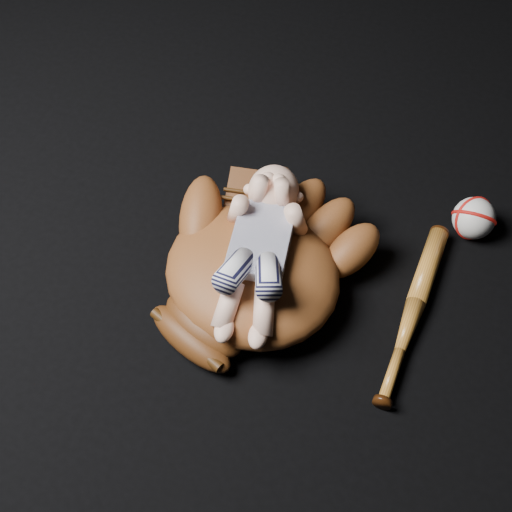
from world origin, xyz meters
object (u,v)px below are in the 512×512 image
Objects in this scene: newborn_baby at (258,252)px; baseball at (474,218)px; baseball_glove at (252,268)px; baseball_bat at (413,313)px.

newborn_baby reaches higher than baseball.
baseball_glove is 0.29m from baseball_bat.
newborn_baby reaches higher than baseball_glove.
baseball_glove is 0.44m from baseball.
baseball_glove reaches higher than baseball_bat.
baseball reaches higher than baseball_bat.
baseball_bat is (0.28, 0.03, -0.10)m from newborn_baby.
baseball_bat is at bearing 30.71° from baseball_glove.
newborn_baby is at bearing 33.46° from baseball_glove.
baseball_glove is 5.59× the size of baseball.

